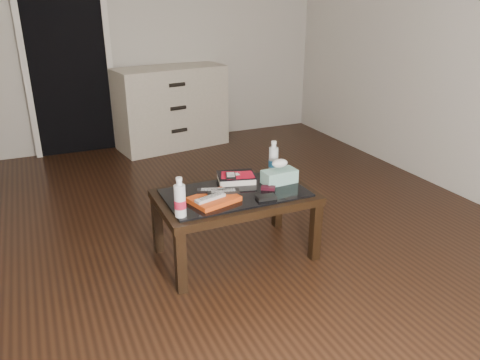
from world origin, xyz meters
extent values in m
plane|color=black|center=(0.00, 0.00, 0.00)|extent=(5.00, 5.00, 0.00)
plane|color=beige|center=(0.00, 2.50, 1.35)|extent=(5.00, 0.00, 5.00)
plane|color=beige|center=(2.50, 0.00, 1.35)|extent=(0.00, 5.00, 5.00)
cube|color=black|center=(-0.40, 2.47, 1.00)|extent=(0.80, 0.05, 2.00)
cube|color=silver|center=(-0.82, 2.44, 1.00)|extent=(0.06, 0.04, 2.04)
cube|color=silver|center=(0.02, 2.44, 1.00)|extent=(0.06, 0.04, 2.04)
cube|color=black|center=(-0.16, -0.54, 0.20)|extent=(0.06, 0.06, 0.40)
cube|color=black|center=(0.76, -0.54, 0.20)|extent=(0.06, 0.06, 0.40)
cube|color=black|center=(-0.16, -0.02, 0.20)|extent=(0.06, 0.06, 0.40)
cube|color=black|center=(0.76, -0.02, 0.20)|extent=(0.06, 0.06, 0.40)
cube|color=black|center=(0.30, -0.28, 0.43)|extent=(1.00, 0.60, 0.05)
cube|color=black|center=(0.30, -0.28, 0.46)|extent=(0.90, 0.50, 0.01)
cube|color=beige|center=(0.62, 2.23, 0.45)|extent=(1.26, 0.67, 0.90)
cylinder|color=black|center=(0.62, 1.97, 0.25)|extent=(0.18, 0.07, 0.04)
cylinder|color=black|center=(0.62, 1.97, 0.50)|extent=(0.18, 0.07, 0.04)
cylinder|color=black|center=(0.62, 1.97, 0.75)|extent=(0.18, 0.07, 0.04)
cube|color=#C34012|center=(0.13, -0.36, 0.48)|extent=(0.33, 0.28, 0.03)
cube|color=#BBBBC0|center=(0.09, -0.39, 0.50)|extent=(0.21, 0.10, 0.02)
cube|color=black|center=(0.20, -0.33, 0.50)|extent=(0.21, 0.09, 0.02)
cube|color=black|center=(0.15, -0.29, 0.50)|extent=(0.20, 0.12, 0.02)
cube|color=black|center=(0.39, -0.11, 0.48)|extent=(0.29, 0.26, 0.05)
cube|color=#B60C23|center=(0.38, -0.12, 0.51)|extent=(0.23, 0.20, 0.01)
cube|color=black|center=(0.33, -0.14, 0.52)|extent=(0.10, 0.12, 0.02)
cube|color=black|center=(0.52, -0.33, 0.47)|extent=(0.10, 0.09, 0.02)
cube|color=black|center=(0.44, -0.46, 0.47)|extent=(0.13, 0.08, 0.02)
cylinder|color=silver|center=(-0.12, -0.47, 0.58)|extent=(0.07, 0.07, 0.24)
cylinder|color=silver|center=(0.69, -0.08, 0.58)|extent=(0.07, 0.07, 0.24)
cube|color=#248777|center=(0.64, -0.26, 0.51)|extent=(0.24, 0.13, 0.09)
camera|label=1|loc=(-0.80, -2.82, 1.66)|focal=35.00mm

